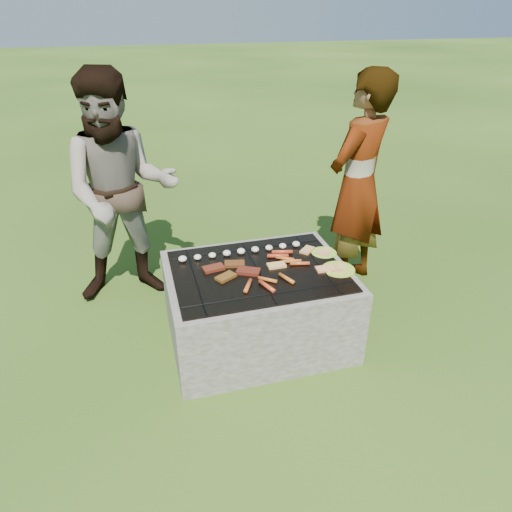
{
  "coord_description": "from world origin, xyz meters",
  "views": [
    {
      "loc": [
        -0.76,
        -2.7,
        2.28
      ],
      "look_at": [
        0.0,
        0.05,
        0.7
      ],
      "focal_mm": 32.0,
      "sensor_mm": 36.0,
      "label": 1
    }
  ],
  "objects_px": {
    "plate_near": "(338,270)",
    "cook": "(358,185)",
    "plate_far": "(324,253)",
    "bystander": "(122,192)",
    "fire_pit": "(258,308)"
  },
  "relations": [
    {
      "from": "fire_pit",
      "to": "bystander",
      "type": "height_order",
      "value": "bystander"
    },
    {
      "from": "plate_far",
      "to": "cook",
      "type": "distance_m",
      "value": 0.76
    },
    {
      "from": "bystander",
      "to": "cook",
      "type": "bearing_deg",
      "value": -7.69
    },
    {
      "from": "plate_near",
      "to": "cook",
      "type": "xyz_separation_m",
      "value": [
        0.49,
        0.75,
        0.33
      ]
    },
    {
      "from": "plate_near",
      "to": "plate_far",
      "type": "bearing_deg",
      "value": 90.29
    },
    {
      "from": "fire_pit",
      "to": "bystander",
      "type": "distance_m",
      "value": 1.44
    },
    {
      "from": "cook",
      "to": "bystander",
      "type": "xyz_separation_m",
      "value": [
        -1.93,
        0.32,
        0.01
      ]
    },
    {
      "from": "plate_far",
      "to": "cook",
      "type": "bearing_deg",
      "value": 44.78
    },
    {
      "from": "plate_near",
      "to": "cook",
      "type": "height_order",
      "value": "cook"
    },
    {
      "from": "fire_pit",
      "to": "cook",
      "type": "xyz_separation_m",
      "value": [
        1.05,
        0.6,
        0.66
      ]
    },
    {
      "from": "plate_near",
      "to": "bystander",
      "type": "distance_m",
      "value": 1.82
    },
    {
      "from": "plate_far",
      "to": "cook",
      "type": "relative_size",
      "value": 0.14
    },
    {
      "from": "plate_near",
      "to": "cook",
      "type": "distance_m",
      "value": 0.95
    },
    {
      "from": "fire_pit",
      "to": "cook",
      "type": "relative_size",
      "value": 0.69
    },
    {
      "from": "bystander",
      "to": "plate_far",
      "type": "bearing_deg",
      "value": -27.49
    }
  ]
}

